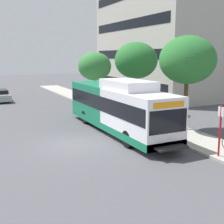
{
  "coord_description": "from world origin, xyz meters",
  "views": [
    {
      "loc": [
        -5.32,
        -15.97,
        5.18
      ],
      "look_at": [
        2.87,
        0.84,
        1.6
      ],
      "focal_mm": 47.49,
      "sensor_mm": 36.0,
      "label": 1
    }
  ],
  "objects": [
    {
      "name": "transit_bus",
      "position": [
        3.75,
        1.76,
        1.7
      ],
      "size": [
        2.58,
        12.25,
        3.65
      ],
      "color": "white",
      "rests_on": "ground"
    },
    {
      "name": "ground_plane",
      "position": [
        0.0,
        8.0,
        0.0
      ],
      "size": [
        120.0,
        120.0,
        0.0
      ],
      "primitive_type": "plane",
      "color": "#4C4C51"
    },
    {
      "name": "street_tree_mid_block",
      "position": [
        8.17,
        6.88,
        4.73
      ],
      "size": [
        3.79,
        3.79,
        6.22
      ],
      "color": "#4C3823",
      "rests_on": "sidewalk_curb"
    },
    {
      "name": "parked_car_far_lane",
      "position": [
        -2.03,
        19.88,
        0.66
      ],
      "size": [
        1.8,
        4.5,
        1.33
      ],
      "color": "#93999E",
      "rests_on": "ground"
    },
    {
      "name": "lattice_comm_tower",
      "position": [
        18.03,
        34.15,
        7.7
      ],
      "size": [
        1.1,
        1.1,
        23.61
      ],
      "color": "#B7B7BC",
      "rests_on": "ground"
    },
    {
      "name": "street_tree_near_stop",
      "position": [
        8.0,
        -0.16,
        4.87
      ],
      "size": [
        3.78,
        3.78,
        6.36
      ],
      "color": "#4C3823",
      "rests_on": "sidewalk_curb"
    },
    {
      "name": "sidewalk_curb",
      "position": [
        7.0,
        6.0,
        0.07
      ],
      "size": [
        3.0,
        56.0,
        0.14
      ],
      "primitive_type": "cube",
      "color": "#A8A399",
      "rests_on": "ground"
    },
    {
      "name": "bus_stop_sign_pole",
      "position": [
        5.87,
        -5.4,
        1.65
      ],
      "size": [
        0.1,
        0.36,
        2.6
      ],
      "color": "red",
      "rests_on": "sidewalk_curb"
    },
    {
      "name": "street_tree_far_block",
      "position": [
        7.73,
        15.26,
        3.96
      ],
      "size": [
        3.75,
        3.75,
        5.43
      ],
      "color": "#4C3823",
      "rests_on": "sidewalk_curb"
    }
  ]
}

